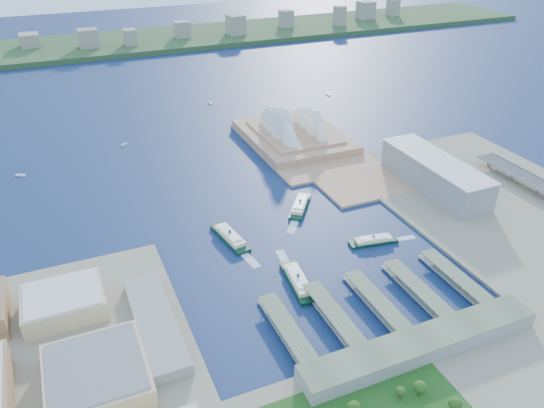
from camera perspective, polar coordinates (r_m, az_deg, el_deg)
name	(u,v)px	position (r m, az deg, el deg)	size (l,w,h in m)	color
ground	(320,263)	(513.72, 5.18, -6.29)	(3000.00, 3000.00, 0.00)	#0D193F
peninsula	(301,145)	(758.18, 3.19, 6.37)	(135.00, 220.00, 3.00)	tan
far_shore	(132,42)	(1389.44, -14.86, 16.47)	(2200.00, 260.00, 12.00)	#2D4926
opera_house	(294,120)	(762.40, 2.42, 8.99)	(134.00, 180.00, 58.00)	white
toaster_building	(435,174)	(659.42, 17.09, 3.13)	(45.00, 155.00, 35.00)	gray
west_buildings	(42,385)	(409.66, -23.48, -17.42)	(200.00, 280.00, 27.00)	#976F4B
ferry_wharves	(376,302)	(467.35, 11.12, -10.30)	(184.00, 90.00, 9.30)	#56624A
terminal_building	(421,345)	(430.63, 15.76, -14.36)	(200.00, 28.00, 12.00)	gray
far_skyline	(131,30)	(1363.32, -14.89, 17.67)	(1900.00, 140.00, 55.00)	gray
ferry_a	(230,235)	(542.85, -4.55, -3.35)	(15.45, 60.68, 11.47)	black
ferry_b	(300,204)	(597.97, 3.05, 0.05)	(15.07, 59.21, 11.20)	black
ferry_c	(298,279)	(482.26, 2.81, -8.06)	(15.57, 61.16, 11.56)	black
ferry_d	(373,239)	(546.39, 10.86, -3.73)	(12.78, 50.22, 9.50)	black
boat_a	(21,175)	(742.48, -25.43, 2.84)	(3.14, 12.56, 2.42)	white
boat_b	(124,144)	(788.16, -15.63, 6.20)	(3.31, 9.45, 2.55)	white
boat_c	(328,94)	(978.69, 6.04, 11.69)	(3.94, 13.49, 3.04)	white
boat_e	(210,103)	(933.75, -6.67, 10.76)	(3.79, 11.91, 2.92)	white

